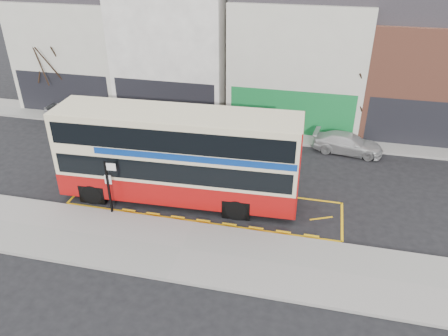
% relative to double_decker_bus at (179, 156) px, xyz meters
% --- Properties ---
extents(ground, '(120.00, 120.00, 0.00)m').
position_rel_double_decker_bus_xyz_m(ground, '(1.35, -1.76, -2.57)').
color(ground, black).
rests_on(ground, ground).
extents(pavement, '(40.00, 4.00, 0.15)m').
position_rel_double_decker_bus_xyz_m(pavement, '(1.35, -4.06, -2.49)').
color(pavement, gray).
rests_on(pavement, ground).
extents(kerb, '(40.00, 0.15, 0.15)m').
position_rel_double_decker_bus_xyz_m(kerb, '(1.35, -2.13, -2.49)').
color(kerb, gray).
rests_on(kerb, ground).
extents(far_pavement, '(50.00, 3.00, 0.15)m').
position_rel_double_decker_bus_xyz_m(far_pavement, '(1.35, 9.24, -2.49)').
color(far_pavement, gray).
rests_on(far_pavement, ground).
extents(road_markings, '(14.00, 3.40, 0.01)m').
position_rel_double_decker_bus_xyz_m(road_markings, '(1.35, -0.16, -2.56)').
color(road_markings, yellow).
rests_on(road_markings, ground).
extents(terrace_far_left, '(8.00, 8.01, 10.80)m').
position_rel_double_decker_bus_xyz_m(terrace_far_left, '(-12.16, 13.23, 2.26)').
color(terrace_far_left, beige).
rests_on(terrace_far_left, ground).
extents(terrace_left, '(8.00, 8.01, 11.80)m').
position_rel_double_decker_bus_xyz_m(terrace_left, '(-4.16, 13.23, 2.76)').
color(terrace_left, white).
rests_on(terrace_left, ground).
extents(terrace_green_shop, '(9.00, 8.01, 11.30)m').
position_rel_double_decker_bus_xyz_m(terrace_green_shop, '(4.84, 13.23, 2.51)').
color(terrace_green_shop, beige).
rests_on(terrace_green_shop, ground).
extents(terrace_right, '(9.00, 8.01, 10.30)m').
position_rel_double_decker_bus_xyz_m(terrace_right, '(13.84, 13.23, 2.01)').
color(terrace_right, '#98523C').
rests_on(terrace_right, ground).
extents(double_decker_bus, '(12.32, 3.31, 4.88)m').
position_rel_double_decker_bus_xyz_m(double_decker_bus, '(0.00, 0.00, 0.00)').
color(double_decker_bus, beige).
rests_on(double_decker_bus, ground).
extents(bus_stop_post, '(0.72, 0.13, 2.89)m').
position_rel_double_decker_bus_xyz_m(bus_stop_post, '(-2.85, -2.15, -0.67)').
color(bus_stop_post, black).
rests_on(bus_stop_post, pavement).
extents(car_silver, '(4.63, 2.26, 1.52)m').
position_rel_double_decker_bus_xyz_m(car_silver, '(-10.64, 7.94, -1.80)').
color(car_silver, '#9A9A9E').
rests_on(car_silver, ground).
extents(car_grey, '(4.04, 2.31, 1.26)m').
position_rel_double_decker_bus_xyz_m(car_grey, '(-0.64, 7.01, -1.94)').
color(car_grey, '#43454B').
rests_on(car_grey, ground).
extents(car_white, '(4.49, 2.27, 1.25)m').
position_rel_double_decker_bus_xyz_m(car_white, '(8.64, 7.51, -1.94)').
color(car_white, '#BBBBBB').
rests_on(car_white, ground).
extents(street_tree_left, '(3.10, 3.10, 6.69)m').
position_rel_double_decker_bus_xyz_m(street_tree_left, '(-13.00, 9.62, 2.00)').
color(street_tree_left, black).
rests_on(street_tree_left, ground).
extents(street_tree_right, '(2.76, 2.76, 5.96)m').
position_rel_double_decker_bus_xyz_m(street_tree_right, '(9.11, 10.17, 1.50)').
color(street_tree_right, black).
rests_on(street_tree_right, ground).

